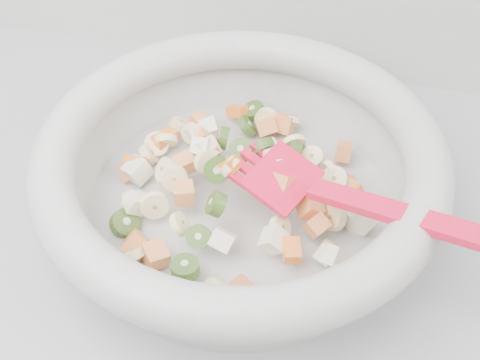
# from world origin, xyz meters

# --- Properties ---
(mixing_bowl) EXTENTS (0.46, 0.39, 0.13)m
(mixing_bowl) POSITION_xyz_m (-0.10, 1.47, 0.96)
(mixing_bowl) COLOR #BDBCBA
(mixing_bowl) RESTS_ON counter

